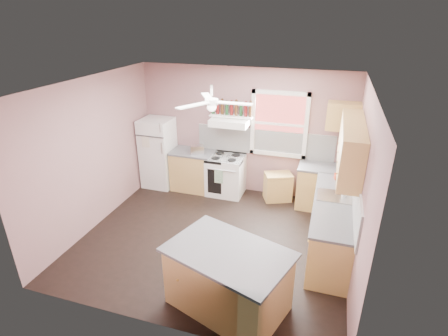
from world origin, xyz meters
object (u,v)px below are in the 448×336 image
(refrigerator, at_px, (158,153))
(stove, at_px, (226,175))
(toaster, at_px, (197,149))
(cart, at_px, (278,188))
(island, at_px, (228,280))

(refrigerator, distance_m, stove, 1.62)
(toaster, bearing_deg, stove, -15.82)
(refrigerator, relative_size, cart, 2.84)
(stove, bearing_deg, toaster, -172.26)
(stove, distance_m, island, 3.27)
(island, bearing_deg, stove, 126.39)
(toaster, height_order, cart, toaster)
(refrigerator, xyz_separation_m, toaster, (0.96, -0.04, 0.21))
(toaster, xyz_separation_m, stove, (0.61, 0.08, -0.56))
(refrigerator, distance_m, toaster, 0.99)
(refrigerator, height_order, toaster, refrigerator)
(island, bearing_deg, refrigerator, 148.63)
(toaster, distance_m, island, 3.48)
(toaster, distance_m, cart, 1.90)
(stove, distance_m, cart, 1.15)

